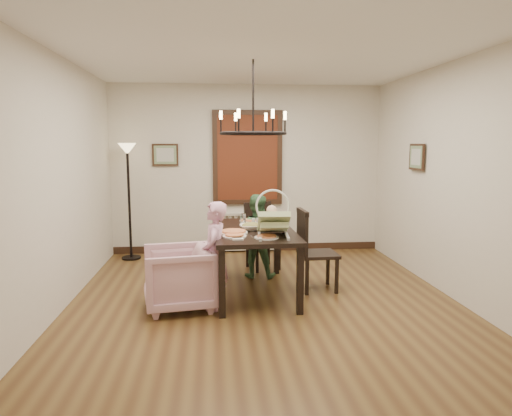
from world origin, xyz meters
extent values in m
cube|color=brown|center=(0.00, 0.00, 0.00)|extent=(4.50, 5.00, 0.01)
cube|color=white|center=(0.00, 0.00, 2.80)|extent=(4.50, 5.00, 0.01)
cube|color=beige|center=(0.00, 2.50, 1.40)|extent=(4.50, 0.01, 2.80)
cube|color=beige|center=(-2.25, 0.00, 1.40)|extent=(0.01, 5.00, 2.80)
cube|color=beige|center=(2.25, 0.00, 1.40)|extent=(0.01, 5.00, 2.80)
cube|color=black|center=(-0.10, 0.30, 0.77)|extent=(0.99, 1.72, 0.05)
cube|color=black|center=(-0.50, -0.50, 0.37)|extent=(0.07, 0.07, 0.75)
cube|color=black|center=(-0.53, 1.08, 0.37)|extent=(0.07, 0.07, 0.75)
cube|color=black|center=(0.34, -0.48, 0.37)|extent=(0.07, 0.07, 0.75)
cube|color=black|center=(0.30, 1.10, 0.37)|extent=(0.07, 0.07, 0.75)
imported|color=#C798AB|center=(-0.97, -0.16, 0.35)|extent=(0.88, 0.86, 0.70)
imported|color=#DC9BBB|center=(-0.57, -0.21, 0.50)|extent=(0.29, 0.39, 1.00)
imported|color=#416D43|center=(0.00, 0.97, 0.48)|extent=(0.53, 0.45, 0.95)
imported|color=white|center=(-0.13, 0.25, 0.84)|extent=(0.34, 0.34, 0.08)
cylinder|color=tan|center=(-0.35, 0.03, 0.82)|extent=(0.33, 0.33, 0.04)
cylinder|color=silver|center=(0.00, 0.32, 0.86)|extent=(0.07, 0.07, 0.13)
cube|color=#531E10|center=(0.00, 2.46, 1.60)|extent=(1.00, 0.03, 1.40)
cube|color=black|center=(-1.35, 2.47, 1.65)|extent=(0.42, 0.03, 0.36)
cube|color=black|center=(2.21, 0.90, 1.65)|extent=(0.03, 0.42, 0.36)
torus|color=black|center=(-0.10, 0.30, 1.95)|extent=(0.80, 0.80, 0.04)
camera|label=1|loc=(-0.58, -5.14, 1.83)|focal=32.00mm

